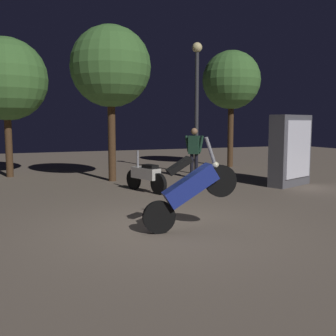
{
  "coord_description": "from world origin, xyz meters",
  "views": [
    {
      "loc": [
        -2.69,
        -6.45,
        1.87
      ],
      "look_at": [
        0.26,
        0.67,
        1.0
      ],
      "focal_mm": 42.93,
      "sensor_mm": 36.0,
      "label": 1
    }
  ],
  "objects_px": {
    "streetlamp_near": "(197,91)",
    "kiosk_billboard": "(291,150)",
    "motorcycle_blue_foreground": "(190,189)",
    "motorcycle_white_parked_left": "(146,176)",
    "person_rider_beside": "(194,148)"
  },
  "relations": [
    {
      "from": "streetlamp_near",
      "to": "kiosk_billboard",
      "type": "relative_size",
      "value": 2.25
    },
    {
      "from": "motorcycle_blue_foreground",
      "to": "kiosk_billboard",
      "type": "height_order",
      "value": "kiosk_billboard"
    },
    {
      "from": "streetlamp_near",
      "to": "kiosk_billboard",
      "type": "distance_m",
      "value": 4.28
    },
    {
      "from": "motorcycle_blue_foreground",
      "to": "streetlamp_near",
      "type": "relative_size",
      "value": 0.35
    },
    {
      "from": "motorcycle_blue_foreground",
      "to": "kiosk_billboard",
      "type": "relative_size",
      "value": 0.79
    },
    {
      "from": "motorcycle_blue_foreground",
      "to": "kiosk_billboard",
      "type": "bearing_deg",
      "value": 44.06
    },
    {
      "from": "motorcycle_blue_foreground",
      "to": "streetlamp_near",
      "type": "xyz_separation_m",
      "value": [
        3.62,
        7.04,
        2.28
      ]
    },
    {
      "from": "motorcycle_white_parked_left",
      "to": "kiosk_billboard",
      "type": "bearing_deg",
      "value": -116.31
    },
    {
      "from": "person_rider_beside",
      "to": "streetlamp_near",
      "type": "bearing_deg",
      "value": 12.04
    },
    {
      "from": "streetlamp_near",
      "to": "kiosk_billboard",
      "type": "height_order",
      "value": "streetlamp_near"
    },
    {
      "from": "motorcycle_blue_foreground",
      "to": "motorcycle_white_parked_left",
      "type": "xyz_separation_m",
      "value": [
        0.63,
        4.09,
        -0.31
      ]
    },
    {
      "from": "person_rider_beside",
      "to": "kiosk_billboard",
      "type": "height_order",
      "value": "kiosk_billboard"
    },
    {
      "from": "motorcycle_blue_foreground",
      "to": "kiosk_billboard",
      "type": "xyz_separation_m",
      "value": [
        4.99,
        3.49,
        0.31
      ]
    },
    {
      "from": "streetlamp_near",
      "to": "motorcycle_blue_foreground",
      "type": "bearing_deg",
      "value": -117.24
    },
    {
      "from": "motorcycle_white_parked_left",
      "to": "person_rider_beside",
      "type": "height_order",
      "value": "person_rider_beside"
    }
  ]
}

